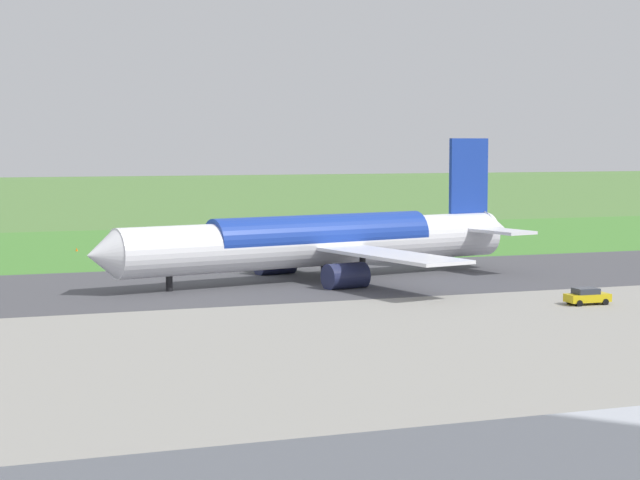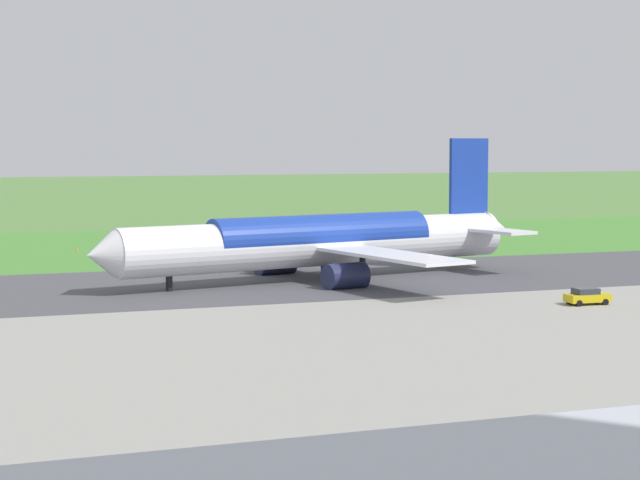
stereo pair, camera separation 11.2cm
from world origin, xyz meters
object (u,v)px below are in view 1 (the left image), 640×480
at_px(airliner_main, 323,241).
at_px(traffic_cone_orange, 77,250).
at_px(no_stopping_sign, 118,242).
at_px(service_car_followme, 587,296).

height_order(airliner_main, traffic_cone_orange, airliner_main).
distance_m(airliner_main, no_stopping_sign, 43.63).
distance_m(airliner_main, traffic_cone_orange, 47.84).
bearing_deg(no_stopping_sign, airliner_main, 111.53).
bearing_deg(airliner_main, no_stopping_sign, -68.47).
distance_m(airliner_main, service_car_followme, 31.59).
distance_m(service_car_followme, traffic_cone_orange, 78.96).
distance_m(no_stopping_sign, traffic_cone_orange, 5.93).
relative_size(service_car_followme, no_stopping_sign, 1.89).
bearing_deg(no_stopping_sign, traffic_cone_orange, -21.12).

